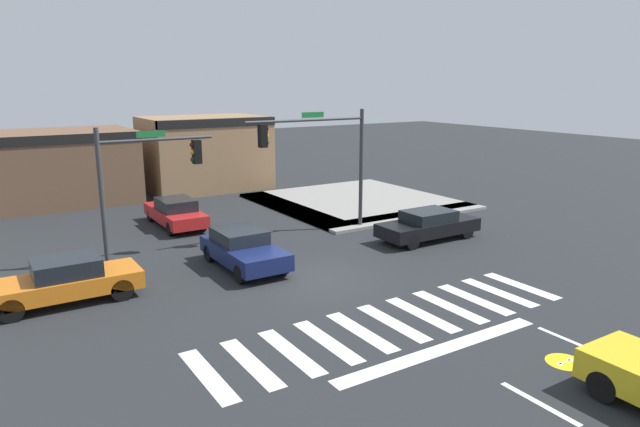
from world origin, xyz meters
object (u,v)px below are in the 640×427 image
(car_orange, at_px, (65,281))
(car_black, at_px, (428,225))
(traffic_signal_northeast, at_px, (320,148))
(car_navy, at_px, (243,249))
(car_red, at_px, (175,212))
(traffic_signal_northwest, at_px, (147,170))

(car_orange, xyz_separation_m, car_black, (14.75, -0.69, -0.04))
(traffic_signal_northeast, height_order, car_black, traffic_signal_northeast)
(traffic_signal_northeast, xyz_separation_m, car_navy, (-4.97, -2.46, -3.23))
(car_orange, bearing_deg, traffic_signal_northeast, 13.42)
(car_navy, xyz_separation_m, car_red, (-0.16, 7.41, -0.03))
(car_orange, distance_m, car_black, 14.76)
(traffic_signal_northeast, xyz_separation_m, car_black, (3.54, -3.37, -3.27))
(traffic_signal_northeast, bearing_deg, car_navy, 26.33)
(traffic_signal_northeast, height_order, car_orange, traffic_signal_northeast)
(car_black, height_order, car_red, car_red)
(car_orange, bearing_deg, traffic_signal_northwest, 41.18)
(car_orange, bearing_deg, car_red, 51.42)
(traffic_signal_northeast, relative_size, car_red, 1.28)
(car_black, height_order, car_navy, car_navy)
(traffic_signal_northwest, bearing_deg, car_black, -19.33)
(traffic_signal_northwest, height_order, car_navy, traffic_signal_northwest)
(traffic_signal_northeast, relative_size, traffic_signal_northwest, 1.15)
(traffic_signal_northeast, distance_m, car_red, 7.84)
(car_orange, distance_m, car_red, 9.76)
(car_orange, height_order, car_red, car_orange)
(traffic_signal_northwest, height_order, car_red, traffic_signal_northwest)
(traffic_signal_northwest, xyz_separation_m, car_navy, (2.59, -2.98, -2.81))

